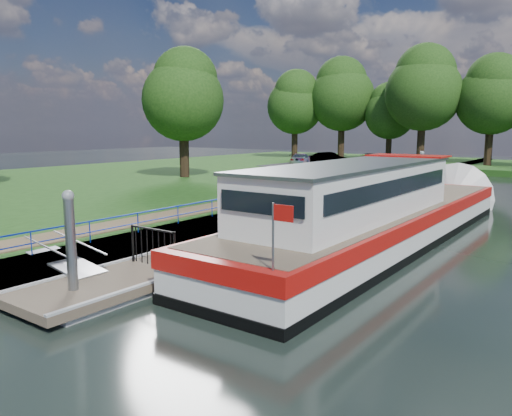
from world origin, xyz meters
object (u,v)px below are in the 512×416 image
Objects in this scene: car_b at (329,159)px; car_c at (301,159)px; car_a at (366,161)px; barge at (385,214)px; car_d at (368,159)px; pontoon at (326,220)px.

car_c is at bearing 127.50° from car_b.
car_c reaches higher than car_a.
car_b is at bearing 173.17° from car_a.
barge is at bearing -139.14° from car_b.
car_d is (-1.00, 2.71, -0.03)m from car_a.
pontoon is at bearing -87.89° from car_a.
pontoon is 26.30m from car_b.
car_c is (-18.19, 23.82, 0.34)m from barge.
barge is at bearing 108.46° from car_c.
car_c is 1.01× the size of car_d.
barge is 28.56m from car_a.
car_c is at bearing 123.65° from pontoon.
pontoon is 7.38× the size of car_d.
car_a is at bearing 115.25° from barge.
pontoon is 1.42× the size of barge.
car_b is (-12.22, 23.25, 1.30)m from pontoon.
car_a is 0.85× the size of car_d.
pontoon is at bearing 104.74° from car_c.
car_b is 0.97× the size of car_d.
car_d reaches higher than pontoon.
car_b reaches higher than pontoon.
car_c is 6.88m from car_d.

